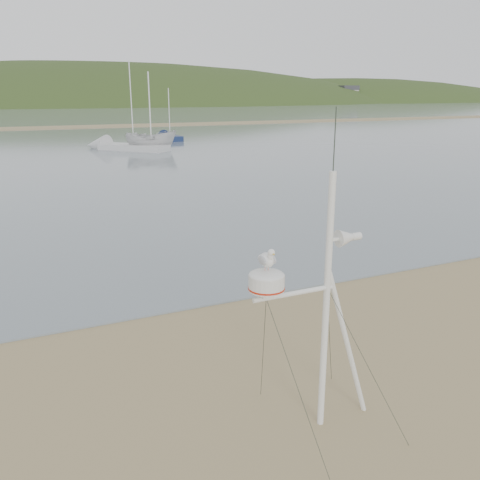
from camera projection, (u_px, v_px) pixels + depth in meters
name	position (u px, v px, depth m)	size (l,w,h in m)	color
ground	(158.00, 438.00, 7.14)	(560.00, 560.00, 0.00)	olive
water	(8.00, 113.00, 122.41)	(560.00, 256.00, 0.04)	slate
sandbar	(15.00, 129.00, 68.25)	(560.00, 7.00, 0.07)	olive
hill_ridge	(55.00, 150.00, 225.26)	(620.00, 180.00, 80.00)	#263817
far_cottages	(13.00, 95.00, 178.39)	(294.40, 6.30, 8.00)	beige
mast_rig	(322.00, 359.00, 7.11)	(2.01, 2.14, 4.52)	white
boat_white	(151.00, 125.00, 42.05)	(1.59, 1.63, 4.22)	silver
sailboat_white_near	(112.00, 146.00, 43.36)	(6.70, 7.25, 7.87)	silver
sailboat_blue_far	(166.00, 137.00, 52.96)	(1.58, 5.56, 5.53)	#152249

